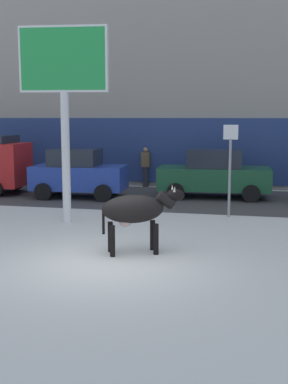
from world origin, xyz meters
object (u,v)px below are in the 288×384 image
Objects in this scene: cow_black at (136,210)px; street_sign at (230,163)px; car_darkgreen_sedan at (214,174)px; car_blue_hatchback at (78,173)px; pedestrian_near_billboard at (146,167)px; billboard at (64,72)px.

street_sign is at bearing 68.47° from cow_black.
car_darkgreen_sedan is (1.05, 8.27, -0.09)m from cow_black.
street_sign is (5.81, -2.56, 0.74)m from car_blue_hatchback.
car_darkgreen_sedan is (5.04, 1.09, -0.02)m from car_blue_hatchback.
car_blue_hatchback is at bearing -118.84° from pedestrian_near_billboard.
street_sign reaches higher than cow_black.
cow_black is 0.53× the size of car_blue_hatchback.
pedestrian_near_billboard is at bearing 123.52° from street_sign.
pedestrian_near_billboard reaches higher than cow_black.
car_darkgreen_sedan is 3.80m from street_sign.
car_darkgreen_sedan is at bearing -36.05° from pedestrian_near_billboard.
pedestrian_near_billboard is 7.18m from street_sign.
cow_black is 0.68× the size of street_sign.
street_sign is (1.82, 4.62, 0.68)m from cow_black.
billboard is at bearing -124.86° from car_darkgreen_sedan.
cow_black is at bearing -60.95° from car_blue_hatchback.
car_blue_hatchback is at bearing 156.26° from street_sign.
street_sign is (0.77, -3.64, 0.76)m from car_darkgreen_sedan.
car_blue_hatchback is (-1.23, 4.38, -3.39)m from billboard.
billboard reaches higher than cow_black.
car_blue_hatchback reaches higher than car_darkgreen_sedan.
pedestrian_near_billboard is at bearing 101.33° from cow_black.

